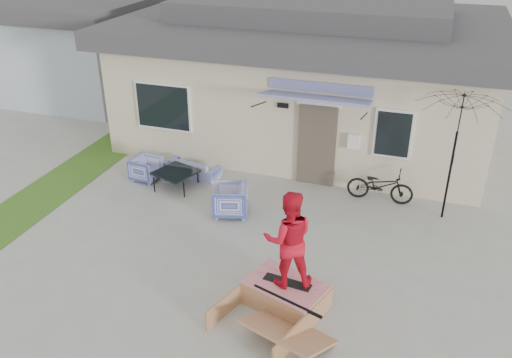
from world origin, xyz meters
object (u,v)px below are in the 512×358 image
(skate_ramp, at_px, (285,294))
(coffee_table, at_px, (176,179))
(patio_umbrella, at_px, (454,147))
(skateboard, at_px, (287,282))
(armchair_left, at_px, (146,167))
(bicycle, at_px, (381,182))
(armchair_right, at_px, (230,198))
(loveseat, at_px, (192,164))
(skater, at_px, (289,238))

(skate_ramp, bearing_deg, coffee_table, 156.33)
(skate_ramp, bearing_deg, patio_umbrella, 75.78)
(skateboard, bearing_deg, armchair_left, 149.84)
(bicycle, distance_m, skateboard, 4.47)
(armchair_left, bearing_deg, skateboard, -121.00)
(armchair_right, distance_m, skateboard, 3.35)
(armchair_right, bearing_deg, bicycle, 101.61)
(bicycle, relative_size, skate_ramp, 0.87)
(coffee_table, distance_m, bicycle, 5.04)
(loveseat, distance_m, skateboard, 5.63)
(skate_ramp, relative_size, skateboard, 2.10)
(coffee_table, xyz_separation_m, bicycle, (4.94, 0.94, 0.28))
(coffee_table, bearing_deg, loveseat, 83.88)
(armchair_left, height_order, patio_umbrella, patio_umbrella)
(bicycle, distance_m, patio_umbrella, 1.96)
(patio_umbrella, bearing_deg, loveseat, 178.43)
(bicycle, xyz_separation_m, patio_umbrella, (1.48, -0.32, 1.25))
(bicycle, xyz_separation_m, skate_ramp, (-1.11, -4.38, -0.28))
(skateboard, relative_size, skater, 0.48)
(loveseat, height_order, coffee_table, loveseat)
(skateboard, xyz_separation_m, skater, (0.00, 0.00, 0.92))
(armchair_left, relative_size, patio_umbrella, 0.31)
(bicycle, height_order, patio_umbrella, patio_umbrella)
(armchair_right, relative_size, patio_umbrella, 0.36)
(patio_umbrella, bearing_deg, armchair_right, -163.23)
(bicycle, bearing_deg, skater, 165.77)
(patio_umbrella, relative_size, skate_ramp, 1.22)
(armchair_left, xyz_separation_m, coffee_table, (0.93, -0.16, -0.12))
(loveseat, xyz_separation_m, armchair_right, (1.67, -1.58, 0.10))
(armchair_left, relative_size, skater, 0.38)
(skateboard, bearing_deg, skate_ramp, -101.71)
(loveseat, xyz_separation_m, armchair_left, (-1.02, -0.63, 0.05))
(armchair_right, bearing_deg, skater, 21.85)
(loveseat, bearing_deg, bicycle, -169.92)
(coffee_table, bearing_deg, armchair_right, -24.03)
(loveseat, bearing_deg, armchair_left, 40.32)
(coffee_table, bearing_deg, skate_ramp, -41.93)
(armchair_left, relative_size, armchair_right, 0.86)
(skate_ramp, bearing_deg, skateboard, 90.00)
(armchair_left, bearing_deg, patio_umbrella, -80.71)
(skate_ramp, height_order, skater, skater)
(armchair_right, xyz_separation_m, skater, (2.09, -2.61, 1.00))
(armchair_right, bearing_deg, patio_umbrella, 89.98)
(skateboard, bearing_deg, loveseat, 138.42)
(coffee_table, relative_size, skateboard, 1.06)
(skater, bearing_deg, skate_ramp, 51.02)
(armchair_left, distance_m, armchair_right, 2.84)
(armchair_right, distance_m, bicycle, 3.62)
(armchair_left, xyz_separation_m, skateboard, (4.77, -3.56, 0.14))
(patio_umbrella, bearing_deg, armchair_left, -176.41)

